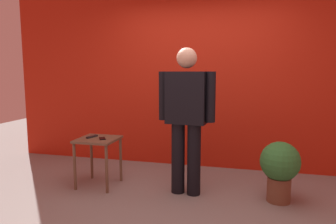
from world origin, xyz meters
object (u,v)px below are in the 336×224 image
at_px(standing_person, 186,114).
at_px(side_table, 98,146).
at_px(tv_remote, 92,137).
at_px(cell_phone, 102,138).
at_px(potted_plant, 280,166).

height_order(standing_person, side_table, standing_person).
relative_size(side_table, tv_remote, 3.65).
bearing_deg(tv_remote, standing_person, 16.26).
xyz_separation_m(cell_phone, potted_plant, (2.13, 0.06, -0.22)).
xyz_separation_m(side_table, potted_plant, (2.20, 0.04, -0.10)).
bearing_deg(potted_plant, cell_phone, -178.33).
xyz_separation_m(tv_remote, potted_plant, (2.29, 0.02, -0.22)).
bearing_deg(side_table, potted_plant, 1.07).
xyz_separation_m(standing_person, side_table, (-1.14, -0.02, -0.46)).
height_order(standing_person, cell_phone, standing_person).
relative_size(standing_person, side_table, 2.79).
bearing_deg(side_table, standing_person, 0.97).
bearing_deg(tv_remote, cell_phone, 1.56).
height_order(cell_phone, potted_plant, potted_plant).
distance_m(standing_person, side_table, 1.22).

